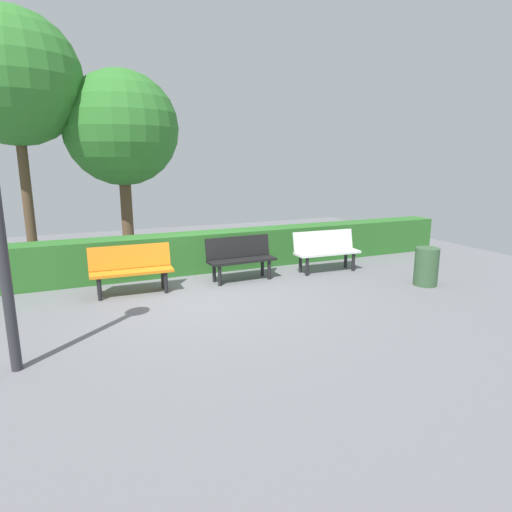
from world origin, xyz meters
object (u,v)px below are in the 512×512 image
tree_mid (14,79)px  trash_bin (426,267)px  bench_black (240,256)px  tree_near (122,129)px  bench_white (326,249)px  bench_orange (131,267)px

tree_mid → trash_bin: tree_mid is taller
trash_bin → tree_mid: bearing=-34.0°
bench_black → trash_bin: bearing=148.1°
tree_near → tree_mid: 2.29m
tree_mid → trash_bin: bearing=146.0°
bench_black → trash_bin: (-3.10, 1.78, -0.11)m
bench_white → tree_near: bearing=-37.4°
bench_white → bench_orange: 4.05m
trash_bin → bench_orange: bearing=-18.3°
bench_orange → tree_mid: 4.88m
bench_black → tree_near: 4.31m
bench_white → tree_near: size_ratio=0.33×
bench_black → bench_white: bearing=175.7°
bench_black → tree_mid: bearing=-39.2°
bench_white → tree_near: (3.68, -3.07, 2.56)m
tree_mid → tree_near: bearing=-177.4°
tree_mid → bench_orange: bearing=120.2°
bench_orange → trash_bin: bench_orange is taller
bench_black → bench_orange: 2.11m
tree_near → tree_mid: tree_mid is taller
bench_black → tree_near: (1.74, -3.00, 2.56)m
tree_near → trash_bin: (-4.84, 4.77, -2.67)m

